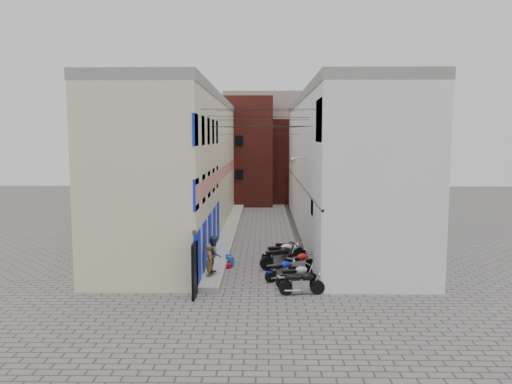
{
  "coord_description": "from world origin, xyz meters",
  "views": [
    {
      "loc": [
        0.21,
        -19.58,
        6.29
      ],
      "look_at": [
        -0.27,
        10.49,
        3.0
      ],
      "focal_mm": 35.0,
      "sensor_mm": 36.0,
      "label": 1
    }
  ],
  "objects_px": {
    "motorcycle_e": "(280,256)",
    "motorcycle_g": "(288,248)",
    "motorcycle_c": "(282,269)",
    "motorcycle_d": "(298,262)",
    "motorcycle_a": "(302,282)",
    "person_a": "(210,260)",
    "motorcycle_b": "(297,275)",
    "motorcycle_f": "(282,252)",
    "water_jug_far": "(229,259)",
    "person_b": "(214,254)",
    "red_crate": "(228,266)",
    "water_jug_near": "(231,262)"
  },
  "relations": [
    {
      "from": "water_jug_near",
      "to": "water_jug_far",
      "type": "xyz_separation_m",
      "value": [
        -0.15,
        0.58,
        -0.02
      ]
    },
    {
      "from": "motorcycle_a",
      "to": "motorcycle_g",
      "type": "relative_size",
      "value": 0.98
    },
    {
      "from": "motorcycle_g",
      "to": "person_a",
      "type": "height_order",
      "value": "person_a"
    },
    {
      "from": "motorcycle_b",
      "to": "motorcycle_e",
      "type": "xyz_separation_m",
      "value": [
        -0.59,
        3.04,
        0.09
      ]
    },
    {
      "from": "motorcycle_a",
      "to": "person_a",
      "type": "height_order",
      "value": "person_a"
    },
    {
      "from": "water_jug_near",
      "to": "water_jug_far",
      "type": "relative_size",
      "value": 1.06
    },
    {
      "from": "motorcycle_d",
      "to": "motorcycle_e",
      "type": "distance_m",
      "value": 1.35
    },
    {
      "from": "motorcycle_c",
      "to": "person_b",
      "type": "relative_size",
      "value": 1.03
    },
    {
      "from": "motorcycle_a",
      "to": "person_b",
      "type": "height_order",
      "value": "person_b"
    },
    {
      "from": "water_jug_near",
      "to": "motorcycle_f",
      "type": "bearing_deg",
      "value": 14.41
    },
    {
      "from": "motorcycle_d",
      "to": "water_jug_far",
      "type": "xyz_separation_m",
      "value": [
        -3.35,
        1.95,
        -0.35
      ]
    },
    {
      "from": "motorcycle_b",
      "to": "motorcycle_c",
      "type": "bearing_deg",
      "value": -168.95
    },
    {
      "from": "motorcycle_a",
      "to": "water_jug_far",
      "type": "xyz_separation_m",
      "value": [
        -3.28,
        4.91,
        -0.3
      ]
    },
    {
      "from": "motorcycle_d",
      "to": "red_crate",
      "type": "distance_m",
      "value": 3.54
    },
    {
      "from": "motorcycle_b",
      "to": "motorcycle_f",
      "type": "bearing_deg",
      "value": 168.23
    },
    {
      "from": "motorcycle_d",
      "to": "person_a",
      "type": "height_order",
      "value": "person_a"
    },
    {
      "from": "water_jug_near",
      "to": "water_jug_far",
      "type": "bearing_deg",
      "value": 104.28
    },
    {
      "from": "person_b",
      "to": "red_crate",
      "type": "height_order",
      "value": "person_b"
    },
    {
      "from": "motorcycle_c",
      "to": "motorcycle_f",
      "type": "bearing_deg",
      "value": 144.47
    },
    {
      "from": "water_jug_near",
      "to": "motorcycle_a",
      "type": "bearing_deg",
      "value": -54.07
    },
    {
      "from": "motorcycle_a",
      "to": "person_a",
      "type": "distance_m",
      "value": 4.29
    },
    {
      "from": "motorcycle_c",
      "to": "water_jug_near",
      "type": "xyz_separation_m",
      "value": [
        -2.41,
        2.28,
        -0.25
      ]
    },
    {
      "from": "motorcycle_b",
      "to": "person_a",
      "type": "bearing_deg",
      "value": -119.8
    },
    {
      "from": "motorcycle_a",
      "to": "motorcycle_d",
      "type": "height_order",
      "value": "motorcycle_d"
    },
    {
      "from": "motorcycle_a",
      "to": "motorcycle_b",
      "type": "distance_m",
      "value": 1.01
    },
    {
      "from": "motorcycle_c",
      "to": "motorcycle_d",
      "type": "bearing_deg",
      "value": 105.89
    },
    {
      "from": "motorcycle_c",
      "to": "person_a",
      "type": "height_order",
      "value": "person_a"
    },
    {
      "from": "motorcycle_c",
      "to": "motorcycle_g",
      "type": "bearing_deg",
      "value": 140.26
    },
    {
      "from": "motorcycle_g",
      "to": "motorcycle_e",
      "type": "bearing_deg",
      "value": -7.61
    },
    {
      "from": "motorcycle_g",
      "to": "person_b",
      "type": "bearing_deg",
      "value": -37.49
    },
    {
      "from": "red_crate",
      "to": "motorcycle_g",
      "type": "bearing_deg",
      "value": 34.19
    },
    {
      "from": "motorcycle_g",
      "to": "red_crate",
      "type": "distance_m",
      "value": 3.66
    },
    {
      "from": "person_a",
      "to": "water_jug_far",
      "type": "bearing_deg",
      "value": -17.45
    },
    {
      "from": "water_jug_near",
      "to": "motorcycle_d",
      "type": "bearing_deg",
      "value": -23.05
    },
    {
      "from": "motorcycle_e",
      "to": "motorcycle_g",
      "type": "relative_size",
      "value": 1.15
    },
    {
      "from": "motorcycle_a",
      "to": "motorcycle_c",
      "type": "relative_size",
      "value": 1.07
    },
    {
      "from": "motorcycle_f",
      "to": "water_jug_far",
      "type": "xyz_separation_m",
      "value": [
        -2.68,
        -0.07,
        -0.37
      ]
    },
    {
      "from": "motorcycle_g",
      "to": "motorcycle_a",
      "type": "bearing_deg",
      "value": 7.67
    },
    {
      "from": "motorcycle_b",
      "to": "person_b",
      "type": "bearing_deg",
      "value": -128.09
    },
    {
      "from": "person_b",
      "to": "motorcycle_e",
      "type": "bearing_deg",
      "value": -57.2
    },
    {
      "from": "motorcycle_f",
      "to": "water_jug_far",
      "type": "bearing_deg",
      "value": -101.41
    },
    {
      "from": "motorcycle_d",
      "to": "red_crate",
      "type": "relative_size",
      "value": 5.45
    },
    {
      "from": "motorcycle_e",
      "to": "motorcycle_g",
      "type": "bearing_deg",
      "value": 139.66
    },
    {
      "from": "motorcycle_d",
      "to": "water_jug_near",
      "type": "xyz_separation_m",
      "value": [
        -3.21,
        1.36,
        -0.34
      ]
    },
    {
      "from": "motorcycle_c",
      "to": "water_jug_far",
      "type": "bearing_deg",
      "value": -171.46
    },
    {
      "from": "motorcycle_c",
      "to": "motorcycle_d",
      "type": "height_order",
      "value": "motorcycle_d"
    },
    {
      "from": "motorcycle_g",
      "to": "person_a",
      "type": "bearing_deg",
      "value": -34.91
    },
    {
      "from": "motorcycle_g",
      "to": "water_jug_far",
      "type": "height_order",
      "value": "motorcycle_g"
    },
    {
      "from": "person_b",
      "to": "water_jug_far",
      "type": "bearing_deg",
      "value": -7.45
    },
    {
      "from": "motorcycle_g",
      "to": "water_jug_far",
      "type": "bearing_deg",
      "value": -63.97
    }
  ]
}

